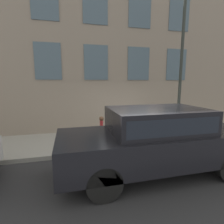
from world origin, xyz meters
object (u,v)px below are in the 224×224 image
object	(u,v)px
fire_hydrant	(122,135)
person	(102,128)
street_lamp	(183,40)
parked_car_charcoal_near	(156,138)

from	to	relation	value
fire_hydrant	person	xyz separation A→B (m)	(0.19, 0.76, 0.28)
street_lamp	parked_car_charcoal_near	bearing A→B (deg)	135.62
fire_hydrant	street_lamp	world-z (taller)	street_lamp
parked_car_charcoal_near	street_lamp	size ratio (longest dim) A/B	0.80
person	fire_hydrant	bearing A→B (deg)	-149.00
person	street_lamp	size ratio (longest dim) A/B	0.17
fire_hydrant	parked_car_charcoal_near	bearing A→B (deg)	-170.35
fire_hydrant	street_lamp	distance (m)	4.42
parked_car_charcoal_near	street_lamp	xyz separation A→B (m)	(2.27, -2.23, 3.11)
street_lamp	person	bearing A→B (deg)	92.16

